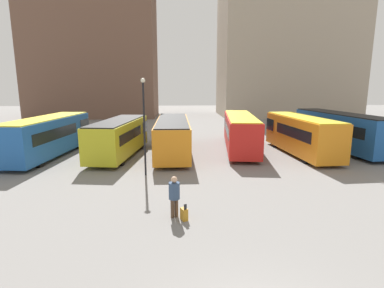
{
  "coord_description": "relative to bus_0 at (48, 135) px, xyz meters",
  "views": [
    {
      "loc": [
        -1.89,
        -5.25,
        5.6
      ],
      "look_at": [
        -0.92,
        16.11,
        1.4
      ],
      "focal_mm": 28.0,
      "sensor_mm": 36.0,
      "label": 1
    }
  ],
  "objects": [
    {
      "name": "bus_0",
      "position": [
        0.0,
        0.0,
        0.0
      ],
      "size": [
        3.65,
        10.56,
        3.12
      ],
      "rotation": [
        0.0,
        0.0,
        1.47
      ],
      "color": "#1E56A3",
      "rests_on": "ground_plane"
    },
    {
      "name": "building_block_left",
      "position": [
        -4.56,
        32.23,
        10.98
      ],
      "size": [
        21.75,
        12.0,
        25.35
      ],
      "color": "brown",
      "rests_on": "ground_plane"
    },
    {
      "name": "traveler",
      "position": [
        10.22,
        -11.94,
        -0.61
      ],
      "size": [
        0.62,
        0.62,
        1.83
      ],
      "rotation": [
        0.0,
        0.0,
        1.98
      ],
      "color": "#4C3828",
      "rests_on": "ground_plane"
    },
    {
      "name": "bus_2",
      "position": [
        9.92,
        0.62,
        -0.14
      ],
      "size": [
        2.72,
        11.06,
        2.84
      ],
      "rotation": [
        0.0,
        0.0,
        1.58
      ],
      "color": "orange",
      "rests_on": "ground_plane"
    },
    {
      "name": "suitcase",
      "position": [
        10.63,
        -12.25,
        -1.43
      ],
      "size": [
        0.35,
        0.41,
        0.76
      ],
      "rotation": [
        0.0,
        0.0,
        1.98
      ],
      "color": "#B27A1E",
      "rests_on": "ground_plane"
    },
    {
      "name": "lamp_post_0",
      "position": [
        8.32,
        -5.69,
        1.83
      ],
      "size": [
        0.28,
        0.28,
        6.03
      ],
      "color": "black",
      "rests_on": "ground_plane"
    },
    {
      "name": "building_block_right",
      "position": [
        30.32,
        32.23,
        16.37
      ],
      "size": [
        24.0,
        13.36,
        36.14
      ],
      "color": "tan",
      "rests_on": "ground_plane"
    },
    {
      "name": "bus_5",
      "position": [
        24.63,
        1.53,
        0.07
      ],
      "size": [
        3.8,
        11.17,
        3.24
      ],
      "rotation": [
        0.0,
        0.0,
        1.7
      ],
      "color": "#1E56A3",
      "rests_on": "ground_plane"
    },
    {
      "name": "bus_4",
      "position": [
        20.48,
        -0.2,
        -0.01
      ],
      "size": [
        3.07,
        9.61,
        3.12
      ],
      "rotation": [
        0.0,
        0.0,
        1.64
      ],
      "color": "orange",
      "rests_on": "ground_plane"
    },
    {
      "name": "bus_1",
      "position": [
        5.67,
        -0.18,
        -0.12
      ],
      "size": [
        3.59,
        9.29,
        2.91
      ],
      "rotation": [
        0.0,
        0.0,
        1.45
      ],
      "color": "gold",
      "rests_on": "ground_plane"
    },
    {
      "name": "bus_3",
      "position": [
        15.85,
        1.84,
        -0.04
      ],
      "size": [
        3.71,
        11.23,
        3.04
      ],
      "rotation": [
        0.0,
        0.0,
        1.45
      ],
      "color": "red",
      "rests_on": "ground_plane"
    }
  ]
}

